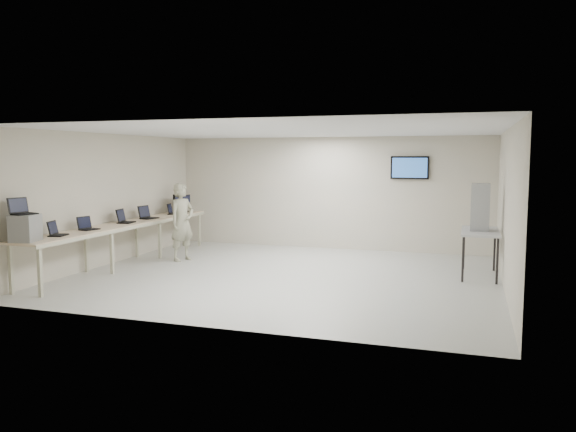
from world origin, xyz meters
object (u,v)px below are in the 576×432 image
(soldier, at_px, (182,222))
(side_table, at_px, (480,234))
(equipment_box, at_px, (25,228))
(workbench, at_px, (125,227))

(soldier, xyz_separation_m, side_table, (6.28, 0.29, -0.04))
(side_table, bearing_deg, equipment_box, -151.87)
(soldier, bearing_deg, side_table, -66.66)
(equipment_box, bearing_deg, soldier, 61.03)
(workbench, relative_size, side_table, 4.03)
(workbench, xyz_separation_m, side_table, (7.19, 1.13, -0.01))
(equipment_box, bearing_deg, side_table, 14.30)
(workbench, bearing_deg, equipment_box, -91.31)
(side_table, bearing_deg, soldier, -177.32)
(soldier, height_order, side_table, soldier)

